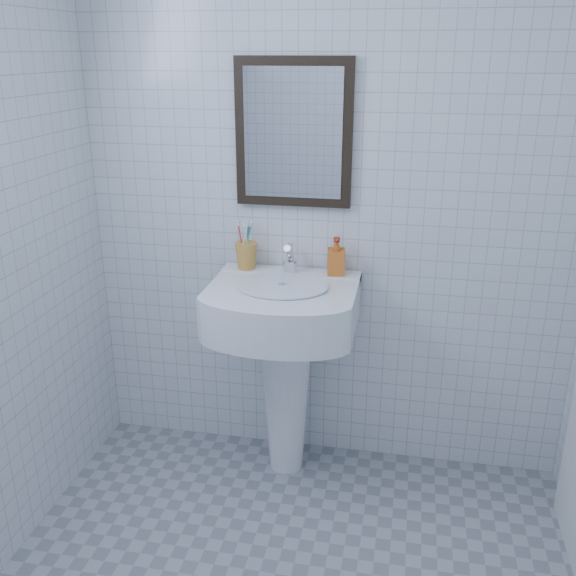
# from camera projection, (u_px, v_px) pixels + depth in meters

# --- Properties ---
(wall_back) EXTENTS (2.20, 0.02, 2.50)m
(wall_back) POSITION_uv_depth(u_px,v_px,m) (329.00, 204.00, 2.80)
(wall_back) COLOR silver
(wall_back) RESTS_ON ground
(washbasin) EXTENTS (0.62, 0.46, 0.96)m
(washbasin) POSITION_uv_depth(u_px,v_px,m) (285.00, 346.00, 2.85)
(washbasin) COLOR white
(washbasin) RESTS_ON ground
(faucet) EXTENTS (0.06, 0.13, 0.14)m
(faucet) POSITION_uv_depth(u_px,v_px,m) (290.00, 261.00, 2.82)
(faucet) COLOR silver
(faucet) RESTS_ON washbasin
(toothbrush_cup) EXTENTS (0.13, 0.13, 0.12)m
(toothbrush_cup) POSITION_uv_depth(u_px,v_px,m) (246.00, 256.00, 2.88)
(toothbrush_cup) COLOR gold
(toothbrush_cup) RESTS_ON washbasin
(soap_dispenser) EXTENTS (0.09, 0.09, 0.17)m
(soap_dispenser) POSITION_uv_depth(u_px,v_px,m) (336.00, 256.00, 2.80)
(soap_dispenser) COLOR #DB5515
(soap_dispenser) RESTS_ON washbasin
(wall_mirror) EXTENTS (0.50, 0.04, 0.62)m
(wall_mirror) POSITION_uv_depth(u_px,v_px,m) (293.00, 133.00, 2.71)
(wall_mirror) COLOR black
(wall_mirror) RESTS_ON wall_back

